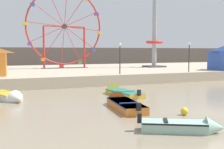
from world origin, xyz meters
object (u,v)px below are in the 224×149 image
at_px(motorboat_white_red_stripe, 9,97).
at_px(promenade_lamp_near, 189,52).
at_px(motorboat_seafoam, 186,126).
at_px(promenade_lamp_far, 120,53).
at_px(ferris_wheel_red_frame, 64,28).
at_px(motorboat_orange_hull, 121,103).
at_px(mooring_buoy_orange, 184,111).
at_px(motorboat_mustard_yellow, 118,92).
at_px(drop_tower_steel_tower, 154,33).

relative_size(motorboat_white_red_stripe, promenade_lamp_near, 1.33).
height_order(motorboat_seafoam, promenade_lamp_far, promenade_lamp_far).
height_order(ferris_wheel_red_frame, promenade_lamp_near, ferris_wheel_red_frame).
xyz_separation_m(motorboat_orange_hull, mooring_buoy_orange, (2.25, -3.73, -0.04)).
distance_m(motorboat_orange_hull, promenade_lamp_near, 18.93).
xyz_separation_m(motorboat_seafoam, ferris_wheel_red_frame, (2.31, 31.75, 6.74)).
relative_size(motorboat_mustard_yellow, promenade_lamp_near, 1.45).
height_order(motorboat_mustard_yellow, promenade_lamp_far, promenade_lamp_far).
xyz_separation_m(promenade_lamp_near, promenade_lamp_far, (-9.17, 0.09, -0.10)).
bearing_deg(mooring_buoy_orange, motorboat_orange_hull, 121.08).
distance_m(motorboat_seafoam, promenade_lamp_far, 19.52).
bearing_deg(mooring_buoy_orange, motorboat_mustard_yellow, 91.78).
relative_size(motorboat_seafoam, motorboat_mustard_yellow, 0.72).
relative_size(motorboat_white_red_stripe, ferris_wheel_red_frame, 0.40).
relative_size(motorboat_seafoam, promenade_lamp_far, 1.09).
xyz_separation_m(drop_tower_steel_tower, promenade_lamp_near, (-1.58, -10.68, -3.02)).
distance_m(drop_tower_steel_tower, mooring_buoy_orange, 30.26).
bearing_deg(motorboat_orange_hull, promenade_lamp_far, -16.64).
height_order(motorboat_orange_hull, mooring_buoy_orange, motorboat_orange_hull).
xyz_separation_m(motorboat_seafoam, drop_tower_steel_tower, (15.94, 29.15, 6.25)).
height_order(ferris_wheel_red_frame, mooring_buoy_orange, ferris_wheel_red_frame).
distance_m(motorboat_white_red_stripe, motorboat_seafoam, 14.00).
distance_m(motorboat_white_red_stripe, drop_tower_steel_tower, 28.99).
height_order(motorboat_white_red_stripe, promenade_lamp_near, promenade_lamp_near).
relative_size(motorboat_seafoam, drop_tower_steel_tower, 0.26).
relative_size(motorboat_white_red_stripe, motorboat_orange_hull, 0.84).
bearing_deg(motorboat_orange_hull, mooring_buoy_orange, -141.45).
relative_size(drop_tower_steel_tower, promenade_lamp_near, 3.96).
relative_size(promenade_lamp_near, mooring_buoy_orange, 8.09).
height_order(drop_tower_steel_tower, promenade_lamp_far, drop_tower_steel_tower).
xyz_separation_m(motorboat_orange_hull, promenade_lamp_near, (14.47, 11.76, 3.24)).
distance_m(motorboat_orange_hull, ferris_wheel_red_frame, 26.05).
bearing_deg(ferris_wheel_red_frame, promenade_lamp_far, -77.69).
bearing_deg(promenade_lamp_near, motorboat_mustard_yellow, -151.11).
relative_size(motorboat_orange_hull, mooring_buoy_orange, 12.75).
bearing_deg(motorboat_seafoam, motorboat_orange_hull, 120.62).
xyz_separation_m(ferris_wheel_red_frame, promenade_lamp_near, (12.05, -13.28, -3.51)).
xyz_separation_m(ferris_wheel_red_frame, promenade_lamp_far, (2.88, -13.20, -3.61)).
xyz_separation_m(drop_tower_steel_tower, promenade_lamp_far, (-10.75, -10.59, -3.12)).
bearing_deg(promenade_lamp_far, ferris_wheel_red_frame, 102.31).
relative_size(motorboat_mustard_yellow, ferris_wheel_red_frame, 0.44).
bearing_deg(motorboat_seafoam, ferris_wheel_red_frame, 115.48).
distance_m(ferris_wheel_red_frame, drop_tower_steel_tower, 13.89).
height_order(motorboat_mustard_yellow, ferris_wheel_red_frame, ferris_wheel_red_frame).
relative_size(motorboat_mustard_yellow, drop_tower_steel_tower, 0.37).
height_order(motorboat_white_red_stripe, motorboat_mustard_yellow, motorboat_mustard_yellow).
height_order(motorboat_orange_hull, ferris_wheel_red_frame, ferris_wheel_red_frame).
bearing_deg(motorboat_white_red_stripe, promenade_lamp_far, 97.88).
relative_size(ferris_wheel_red_frame, mooring_buoy_orange, 26.55).
bearing_deg(motorboat_seafoam, motorboat_white_red_stripe, 148.59).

